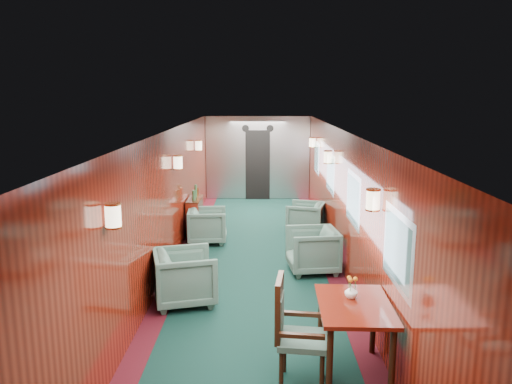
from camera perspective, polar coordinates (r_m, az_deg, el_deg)
room at (r=8.49m, az=-0.07°, el=1.84°), size 12.00×12.10×2.40m
bulkhead at (r=14.41m, az=0.20°, el=3.87°), size 2.98×0.17×2.39m
windows_right at (r=8.88m, az=9.59°, el=0.88°), size 0.02×8.60×0.80m
wall_sconces at (r=9.03m, az=-0.03°, el=3.39°), size 2.97×7.97×0.25m
dining_table at (r=5.57m, az=11.17°, el=-13.66°), size 0.79×1.11×0.82m
side_chair at (r=5.37m, az=4.16°, el=-15.15°), size 0.58×0.60×1.16m
credenza at (r=10.90m, az=-7.01°, el=-2.70°), size 0.28×0.90×1.08m
flower_vase at (r=5.63m, az=10.83°, el=-11.12°), size 0.15×0.15×0.15m
armchair_left_near at (r=7.42m, az=-8.12°, el=-9.59°), size 1.06×1.04×0.79m
armchair_left_far at (r=10.29m, az=-5.56°, el=-3.85°), size 0.84×0.82×0.71m
armchair_right_near at (r=8.65m, az=6.47°, el=-6.62°), size 0.93×0.91×0.76m
armchair_right_far at (r=10.94m, az=5.68°, el=-2.98°), size 0.94×0.92×0.70m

